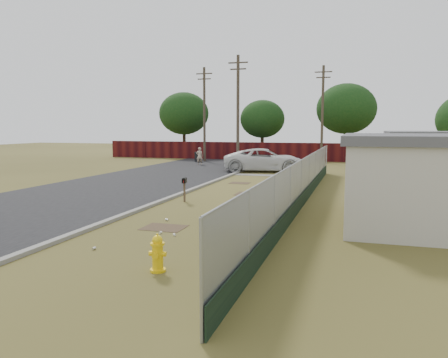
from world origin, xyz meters
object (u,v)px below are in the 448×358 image
(pickup_truck, at_px, (265,160))
(pedestrian, at_px, (200,156))
(fire_hydrant, at_px, (158,254))
(trash_bin, at_px, (198,157))
(mailbox, at_px, (184,182))

(pickup_truck, relative_size, pedestrian, 3.99)
(pickup_truck, bearing_deg, fire_hydrant, 173.71)
(pickup_truck, relative_size, trash_bin, 6.60)
(trash_bin, bearing_deg, mailbox, -71.06)
(trash_bin, bearing_deg, pedestrian, -67.24)
(pickup_truck, height_order, trash_bin, pickup_truck)
(mailbox, relative_size, trash_bin, 1.18)
(pickup_truck, bearing_deg, pedestrian, 47.85)
(fire_hydrant, relative_size, mailbox, 0.82)
(mailbox, bearing_deg, trash_bin, 108.94)
(mailbox, xyz_separation_m, pickup_truck, (0.71, 14.30, -0.01))
(pedestrian, bearing_deg, pickup_truck, 125.05)
(pickup_truck, bearing_deg, trash_bin, 37.13)
(fire_hydrant, xyz_separation_m, mailbox, (-3.04, 9.06, 0.45))
(pedestrian, relative_size, trash_bin, 1.66)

